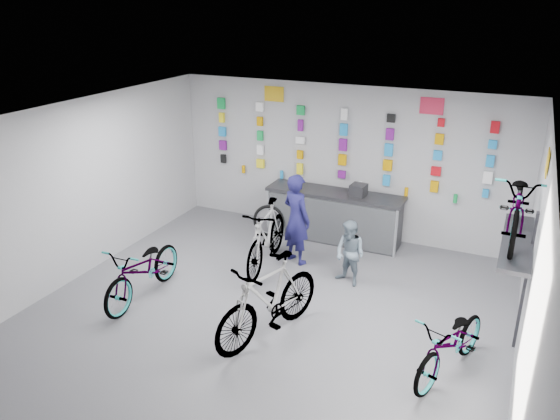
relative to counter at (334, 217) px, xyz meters
The scene contains 20 objects.
floor 3.57m from the counter, 90.00° to the right, with size 8.00×8.00×0.00m, color #57565C.
ceiling 4.34m from the counter, 90.00° to the right, with size 8.00×8.00×0.00m, color white.
wall_back 1.11m from the counter, 90.00° to the left, with size 7.00×7.00×0.00m, color #BBBBBD.
wall_left 5.08m from the counter, 134.67° to the right, with size 8.00×8.00×0.00m, color #BBBBBD.
wall_right 5.08m from the counter, 45.33° to the right, with size 8.00×8.00×0.00m, color #BBBBBD.
counter is the anchor object (origin of this frame).
merch_wall 1.37m from the counter, 91.68° to the left, with size 5.56×0.08×1.56m.
wall_bracket 4.18m from the counter, 35.12° to the right, with size 0.39×1.90×2.00m.
sign_left 2.73m from the counter, 163.67° to the left, with size 0.42×0.02×0.30m, color gold.
sign_right 2.78m from the counter, 15.36° to the left, with size 0.42×0.02×0.30m, color #DC284A.
sign_side 4.72m from the counter, 33.92° to the right, with size 0.02×0.40×0.30m, color gold.
bike_left 3.95m from the counter, 120.43° to the right, with size 0.66×1.89×0.99m, color gray.
bike_center 3.56m from the counter, 85.60° to the right, with size 0.57×2.01×1.21m, color gray.
bike_right 4.31m from the counter, 50.62° to the right, with size 0.60×1.71×0.90m, color gray.
bike_service 1.76m from the counter, 113.44° to the right, with size 0.56×1.98×1.19m, color gray.
bike_wall 4.30m from the counter, 35.76° to the right, with size 0.63×1.80×0.95m, color gray.
clerk 1.28m from the counter, 104.07° to the right, with size 0.61×0.40×1.67m, color #18164A.
customer 1.81m from the counter, 62.42° to the right, with size 0.55×0.43×1.13m, color slate.
spare_wheel 1.31m from the counter, 163.49° to the right, with size 0.67×0.25×0.66m.
register 0.78m from the counter, ahead, with size 0.28×0.30×0.22m, color black.
Camera 1 is at (3.17, -5.96, 4.54)m, focal length 35.00 mm.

